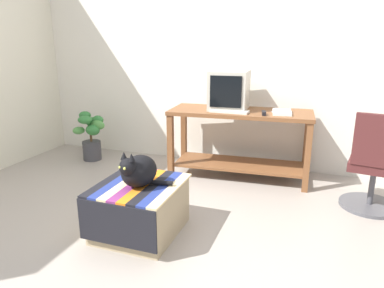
{
  "coord_description": "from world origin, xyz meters",
  "views": [
    {
      "loc": [
        1.1,
        -2.1,
        1.46
      ],
      "look_at": [
        0.05,
        0.85,
        0.55
      ],
      "focal_mm": 33.34,
      "sensor_mm": 36.0,
      "label": 1
    }
  ],
  "objects_px": {
    "book": "(282,112)",
    "stapler": "(264,113)",
    "tv_monitor": "(229,91)",
    "keyboard": "(229,111)",
    "office_chair": "(374,169)",
    "ottoman_with_blanket": "(140,208)",
    "potted_plant": "(91,135)",
    "cat": "(138,170)",
    "desk": "(240,132)"
  },
  "relations": [
    {
      "from": "tv_monitor",
      "to": "desk",
      "type": "bearing_deg",
      "value": -19.26
    },
    {
      "from": "tv_monitor",
      "to": "book",
      "type": "relative_size",
      "value": 1.6
    },
    {
      "from": "stapler",
      "to": "ottoman_with_blanket",
      "type": "bearing_deg",
      "value": -131.79
    },
    {
      "from": "ottoman_with_blanket",
      "to": "cat",
      "type": "height_order",
      "value": "cat"
    },
    {
      "from": "book",
      "to": "stapler",
      "type": "bearing_deg",
      "value": -146.32
    },
    {
      "from": "desk",
      "to": "potted_plant",
      "type": "height_order",
      "value": "desk"
    },
    {
      "from": "stapler",
      "to": "cat",
      "type": "bearing_deg",
      "value": -130.5
    },
    {
      "from": "office_chair",
      "to": "stapler",
      "type": "distance_m",
      "value": 1.12
    },
    {
      "from": "office_chair",
      "to": "keyboard",
      "type": "bearing_deg",
      "value": -2.06
    },
    {
      "from": "office_chair",
      "to": "desk",
      "type": "bearing_deg",
      "value": -8.43
    },
    {
      "from": "book",
      "to": "stapler",
      "type": "height_order",
      "value": "stapler"
    },
    {
      "from": "tv_monitor",
      "to": "stapler",
      "type": "height_order",
      "value": "tv_monitor"
    },
    {
      "from": "tv_monitor",
      "to": "keyboard",
      "type": "relative_size",
      "value": 1.15
    },
    {
      "from": "book",
      "to": "ottoman_with_blanket",
      "type": "distance_m",
      "value": 1.79
    },
    {
      "from": "desk",
      "to": "potted_plant",
      "type": "xyz_separation_m",
      "value": [
        -1.88,
        -0.05,
        -0.18
      ]
    },
    {
      "from": "office_chair",
      "to": "stapler",
      "type": "xyz_separation_m",
      "value": [
        -1.02,
        0.26,
        0.38
      ]
    },
    {
      "from": "keyboard",
      "to": "office_chair",
      "type": "relative_size",
      "value": 0.45
    },
    {
      "from": "keyboard",
      "to": "office_chair",
      "type": "bearing_deg",
      "value": -9.57
    },
    {
      "from": "desk",
      "to": "tv_monitor",
      "type": "xyz_separation_m",
      "value": [
        -0.14,
        0.04,
        0.44
      ]
    },
    {
      "from": "tv_monitor",
      "to": "cat",
      "type": "relative_size",
      "value": 1.17
    },
    {
      "from": "desk",
      "to": "office_chair",
      "type": "distance_m",
      "value": 1.36
    },
    {
      "from": "tv_monitor",
      "to": "office_chair",
      "type": "bearing_deg",
      "value": -21.43
    },
    {
      "from": "desk",
      "to": "potted_plant",
      "type": "relative_size",
      "value": 2.54
    },
    {
      "from": "desk",
      "to": "office_chair",
      "type": "bearing_deg",
      "value": -21.66
    },
    {
      "from": "keyboard",
      "to": "stapler",
      "type": "distance_m",
      "value": 0.36
    },
    {
      "from": "keyboard",
      "to": "book",
      "type": "bearing_deg",
      "value": 15.02
    },
    {
      "from": "book",
      "to": "cat",
      "type": "bearing_deg",
      "value": -128.45
    },
    {
      "from": "book",
      "to": "office_chair",
      "type": "xyz_separation_m",
      "value": [
        0.86,
        -0.4,
        -0.37
      ]
    },
    {
      "from": "tv_monitor",
      "to": "keyboard",
      "type": "xyz_separation_m",
      "value": [
        0.05,
        -0.17,
        -0.19
      ]
    },
    {
      "from": "book",
      "to": "ottoman_with_blanket",
      "type": "xyz_separation_m",
      "value": [
        -0.89,
        -1.45,
        -0.56
      ]
    },
    {
      "from": "tv_monitor",
      "to": "ottoman_with_blanket",
      "type": "distance_m",
      "value": 1.71
    },
    {
      "from": "desk",
      "to": "stapler",
      "type": "distance_m",
      "value": 0.41
    },
    {
      "from": "book",
      "to": "stapler",
      "type": "xyz_separation_m",
      "value": [
        -0.16,
        -0.14,
        0.01
      ]
    },
    {
      "from": "office_chair",
      "to": "stapler",
      "type": "height_order",
      "value": "office_chair"
    },
    {
      "from": "ottoman_with_blanket",
      "to": "stapler",
      "type": "xyz_separation_m",
      "value": [
        0.73,
        1.31,
        0.56
      ]
    },
    {
      "from": "tv_monitor",
      "to": "keyboard",
      "type": "bearing_deg",
      "value": -77.63
    },
    {
      "from": "office_chair",
      "to": "cat",
      "type": "bearing_deg",
      "value": 41.46
    },
    {
      "from": "desk",
      "to": "cat",
      "type": "distance_m",
      "value": 1.56
    },
    {
      "from": "potted_plant",
      "to": "cat",
      "type": "bearing_deg",
      "value": -45.08
    },
    {
      "from": "tv_monitor",
      "to": "office_chair",
      "type": "relative_size",
      "value": 0.52
    },
    {
      "from": "book",
      "to": "office_chair",
      "type": "bearing_deg",
      "value": -33.0
    },
    {
      "from": "book",
      "to": "potted_plant",
      "type": "distance_m",
      "value": 2.35
    },
    {
      "from": "ottoman_with_blanket",
      "to": "potted_plant",
      "type": "height_order",
      "value": "potted_plant"
    },
    {
      "from": "desk",
      "to": "ottoman_with_blanket",
      "type": "xyz_separation_m",
      "value": [
        -0.46,
        -1.46,
        -0.3
      ]
    },
    {
      "from": "book",
      "to": "cat",
      "type": "distance_m",
      "value": 1.74
    },
    {
      "from": "book",
      "to": "stapler",
      "type": "distance_m",
      "value": 0.22
    },
    {
      "from": "keyboard",
      "to": "office_chair",
      "type": "distance_m",
      "value": 1.45
    },
    {
      "from": "keyboard",
      "to": "cat",
      "type": "distance_m",
      "value": 1.43
    },
    {
      "from": "book",
      "to": "office_chair",
      "type": "height_order",
      "value": "office_chair"
    },
    {
      "from": "potted_plant",
      "to": "desk",
      "type": "bearing_deg",
      "value": 1.66
    }
  ]
}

